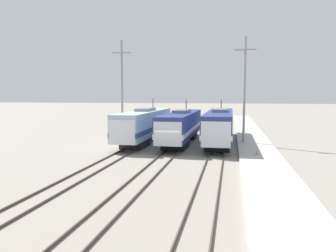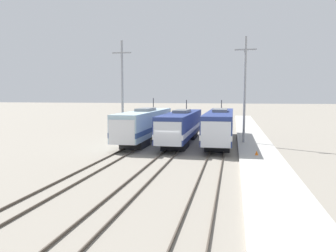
{
  "view_description": "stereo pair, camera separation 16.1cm",
  "coord_description": "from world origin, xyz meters",
  "px_view_note": "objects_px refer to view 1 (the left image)",
  "views": [
    {
      "loc": [
        6.15,
        -32.28,
        5.99
      ],
      "look_at": [
        -0.66,
        2.59,
        2.6
      ],
      "focal_mm": 35.0,
      "sensor_mm": 36.0,
      "label": 1
    },
    {
      "loc": [
        6.31,
        -32.25,
        5.99
      ],
      "look_at": [
        -0.66,
        2.59,
        2.6
      ],
      "focal_mm": 35.0,
      "sensor_mm": 36.0,
      "label": 2
    }
  ],
  "objects_px": {
    "catenary_tower_left": "(122,89)",
    "locomotive_far_left": "(144,125)",
    "traffic_cone": "(257,153)",
    "catenary_tower_right": "(244,89)",
    "locomotive_center": "(181,126)",
    "locomotive_far_right": "(220,126)"
  },
  "relations": [
    {
      "from": "catenary_tower_left",
      "to": "locomotive_far_left",
      "type": "bearing_deg",
      "value": -7.14
    },
    {
      "from": "locomotive_far_right",
      "to": "traffic_cone",
      "type": "distance_m",
      "value": 9.76
    },
    {
      "from": "locomotive_far_left",
      "to": "locomotive_center",
      "type": "xyz_separation_m",
      "value": [
        4.7,
        -0.05,
        -0.08
      ]
    },
    {
      "from": "locomotive_center",
      "to": "locomotive_far_right",
      "type": "bearing_deg",
      "value": 9.21
    },
    {
      "from": "locomotive_far_left",
      "to": "locomotive_far_right",
      "type": "xyz_separation_m",
      "value": [
        9.39,
        0.71,
        -0.02
      ]
    },
    {
      "from": "locomotive_far_left",
      "to": "locomotive_center",
      "type": "height_order",
      "value": "locomotive_far_left"
    },
    {
      "from": "catenary_tower_right",
      "to": "locomotive_far_left",
      "type": "bearing_deg",
      "value": -178.22
    },
    {
      "from": "locomotive_far_left",
      "to": "catenary_tower_left",
      "type": "height_order",
      "value": "catenary_tower_left"
    },
    {
      "from": "catenary_tower_right",
      "to": "traffic_cone",
      "type": "height_order",
      "value": "catenary_tower_right"
    },
    {
      "from": "locomotive_far_left",
      "to": "locomotive_center",
      "type": "relative_size",
      "value": 1.01
    },
    {
      "from": "locomotive_far_left",
      "to": "locomotive_center",
      "type": "bearing_deg",
      "value": -0.57
    },
    {
      "from": "locomotive_center",
      "to": "catenary_tower_left",
      "type": "relative_size",
      "value": 1.43
    },
    {
      "from": "locomotive_far_left",
      "to": "catenary_tower_left",
      "type": "bearing_deg",
      "value": 172.86
    },
    {
      "from": "locomotive_far_right",
      "to": "traffic_cone",
      "type": "bearing_deg",
      "value": -66.29
    },
    {
      "from": "locomotive_far_left",
      "to": "catenary_tower_left",
      "type": "relative_size",
      "value": 1.45
    },
    {
      "from": "locomotive_far_right",
      "to": "catenary_tower_left",
      "type": "height_order",
      "value": "catenary_tower_left"
    },
    {
      "from": "locomotive_far_left",
      "to": "traffic_cone",
      "type": "distance_m",
      "value": 15.62
    },
    {
      "from": "locomotive_center",
      "to": "locomotive_far_right",
      "type": "xyz_separation_m",
      "value": [
        4.7,
        0.76,
        0.06
      ]
    },
    {
      "from": "locomotive_center",
      "to": "locomotive_far_right",
      "type": "height_order",
      "value": "locomotive_center"
    },
    {
      "from": "locomotive_center",
      "to": "traffic_cone",
      "type": "height_order",
      "value": "locomotive_center"
    },
    {
      "from": "locomotive_far_left",
      "to": "locomotive_far_right",
      "type": "height_order",
      "value": "locomotive_far_left"
    },
    {
      "from": "catenary_tower_left",
      "to": "catenary_tower_right",
      "type": "xyz_separation_m",
      "value": [
        15.34,
        0.0,
        0.0
      ]
    }
  ]
}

